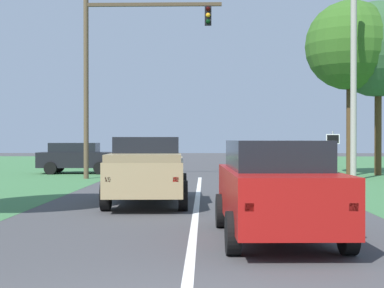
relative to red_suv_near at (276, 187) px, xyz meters
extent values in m
plane|color=#424244|center=(-1.58, 6.95, -0.99)|extent=(120.00, 120.00, 0.00)
cube|color=#9E1411|center=(0.00, -0.05, -0.15)|extent=(2.05, 4.76, 0.96)
cube|color=black|center=(-0.01, 0.18, 0.60)|extent=(1.76, 2.97, 0.55)
cube|color=red|center=(-0.69, -2.40, -0.11)|extent=(0.14, 0.06, 0.12)
cube|color=red|center=(0.86, -2.34, -0.11)|extent=(0.14, 0.06, 0.12)
cylinder|color=black|center=(-0.99, 1.37, -0.63)|extent=(0.25, 0.73, 0.72)
cylinder|color=black|center=(0.90, 1.44, -0.63)|extent=(0.25, 0.73, 0.72)
cylinder|color=black|center=(-0.89, -1.54, -0.63)|extent=(0.25, 0.73, 0.72)
cylinder|color=black|center=(1.00, -1.48, -0.63)|extent=(0.25, 0.73, 0.72)
cube|color=tan|center=(-3.02, 5.86, -0.14)|extent=(2.27, 5.45, 0.91)
cube|color=black|center=(-3.00, 5.59, 0.64)|extent=(1.88, 2.11, 0.65)
cube|color=#8F7D56|center=(-2.95, 4.20, 0.41)|extent=(2.03, 2.12, 0.20)
cube|color=red|center=(-3.74, 3.17, -0.09)|extent=(0.14, 0.07, 0.12)
cube|color=red|center=(-2.07, 3.24, -0.09)|extent=(0.14, 0.07, 0.12)
cylinder|color=black|center=(-4.11, 7.48, -0.59)|extent=(0.28, 0.81, 0.80)
cylinder|color=black|center=(-2.06, 7.57, -0.59)|extent=(0.28, 0.81, 0.80)
cylinder|color=black|center=(-3.97, 4.16, -0.59)|extent=(0.28, 0.81, 0.80)
cylinder|color=black|center=(-1.92, 4.24, -0.59)|extent=(0.28, 0.81, 0.80)
cylinder|color=brown|center=(-7.04, 16.39, 3.48)|extent=(0.24, 0.24, 8.94)
cube|color=#4C3D2B|center=(-3.79, 16.39, 7.35)|extent=(6.51, 0.16, 0.16)
cube|color=black|center=(-1.19, 16.39, 6.80)|extent=(0.32, 0.28, 0.90)
sphere|color=black|center=(-1.19, 16.24, 7.10)|extent=(0.22, 0.22, 0.22)
sphere|color=orange|center=(-1.19, 16.24, 6.80)|extent=(0.22, 0.22, 0.22)
sphere|color=black|center=(-1.19, 16.24, 6.50)|extent=(0.22, 0.22, 0.22)
cylinder|color=gray|center=(4.35, 14.62, 0.13)|extent=(0.08, 0.08, 2.26)
cube|color=white|center=(4.35, 14.59, 0.91)|extent=(0.60, 0.03, 0.44)
cube|color=black|center=(4.35, 14.57, 0.91)|extent=(0.52, 0.01, 0.36)
cylinder|color=#4C351E|center=(6.18, 18.85, 1.52)|extent=(0.36, 0.36, 5.03)
sphere|color=#32601F|center=(6.18, 18.85, 5.77)|extent=(4.62, 4.62, 4.62)
cube|color=black|center=(-8.34, 20.52, -0.23)|extent=(4.34, 2.05, 0.84)
cube|color=black|center=(-8.55, 20.51, 0.44)|extent=(2.62, 1.77, 0.52)
cube|color=red|center=(-6.21, 19.80, -0.19)|extent=(0.06, 0.14, 0.12)
cube|color=red|center=(-6.26, 21.37, -0.19)|extent=(0.06, 0.14, 0.12)
cylinder|color=black|center=(-9.63, 19.52, -0.65)|extent=(0.69, 0.25, 0.68)
cylinder|color=black|center=(-9.70, 21.43, -0.65)|extent=(0.69, 0.25, 0.68)
cylinder|color=black|center=(-6.98, 19.60, -0.65)|extent=(0.69, 0.25, 0.68)
cylinder|color=black|center=(-7.05, 21.52, -0.65)|extent=(0.69, 0.25, 0.68)
cylinder|color=#9E998E|center=(5.54, 15.65, 3.40)|extent=(0.28, 0.28, 8.79)
cylinder|color=#4C351E|center=(7.75, 19.22, 1.38)|extent=(0.36, 0.36, 4.74)
sphere|color=#2F5632|center=(7.75, 19.22, 5.62)|extent=(4.99, 4.99, 4.99)
camera|label=1|loc=(-1.36, -10.83, 0.90)|focal=53.29mm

